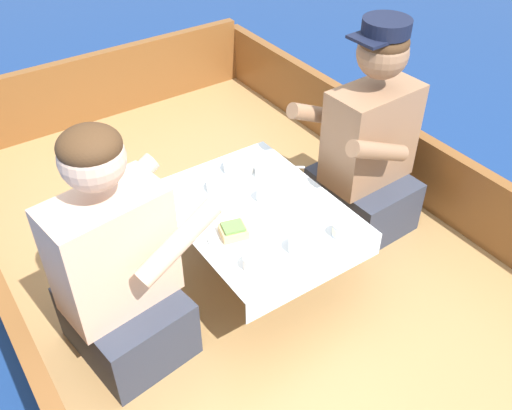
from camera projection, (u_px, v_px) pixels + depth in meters
The scene contains 24 objects.
ground_plane at pixel (247, 304), 2.76m from camera, with size 60.00×60.00×0.00m, color navy.
boat_deck at pixel (247, 283), 2.67m from camera, with size 2.02×3.25×0.29m, color #A87F4C.
gunwale_port at pixel (18, 334), 2.04m from camera, with size 0.06×3.25×0.36m, color brown.
gunwale_starboard at pixel (406, 159), 2.90m from camera, with size 0.06×3.25×0.36m, color brown.
bow_coaming at pixel (102, 85), 3.48m from camera, with size 1.90×0.06×0.41m, color brown.
cockpit_table at pixel (256, 216), 2.33m from camera, with size 0.63×0.80×0.36m.
person_port at pixel (118, 271), 1.99m from camera, with size 0.56×0.50×0.97m.
person_starboard at pixel (368, 150), 2.55m from camera, with size 0.53×0.45×1.01m.
plate_sandwich at pixel (234, 236), 2.17m from camera, with size 0.20×0.20×0.01m.
plate_bread at pixel (309, 206), 2.31m from camera, with size 0.17×0.17×0.01m.
sandwich at pixel (233, 231), 2.15m from camera, with size 0.12×0.11×0.05m.
bowl_port_near at pixel (269, 171), 2.47m from camera, with size 0.12×0.12×0.04m.
bowl_starboard_near at pixel (239, 166), 2.50m from camera, with size 0.13×0.13×0.04m.
bowl_center_far at pixel (173, 189), 2.37m from camera, with size 0.12×0.12×0.04m.
bowl_port_far at pixel (221, 185), 2.39m from camera, with size 0.12×0.12×0.04m.
coffee_cup_port at pixel (265, 194), 2.33m from camera, with size 0.10×0.07×0.06m.
coffee_cup_starboard at pixel (299, 245), 2.10m from camera, with size 0.11×0.08×0.06m.
coffee_cup_center at pixel (254, 262), 2.03m from camera, with size 0.11×0.08×0.05m.
tin_can at pixel (341, 230), 2.16m from camera, with size 0.07×0.07×0.05m.
utensil_fork_starboard at pixel (202, 216), 2.27m from camera, with size 0.17×0.03×0.00m.
utensil_spoon_starboard at pixel (266, 158), 2.58m from camera, with size 0.09×0.16×0.01m.
utensil_knife_starboard at pixel (286, 167), 2.53m from camera, with size 0.15×0.11×0.00m.
utensil_knife_port at pixel (192, 200), 2.35m from camera, with size 0.16×0.07×0.00m.
utensil_spoon_center at pixel (247, 180), 2.45m from camera, with size 0.12×0.14×0.01m.
Camera 1 is at (-1.01, -1.55, 2.11)m, focal length 40.00 mm.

